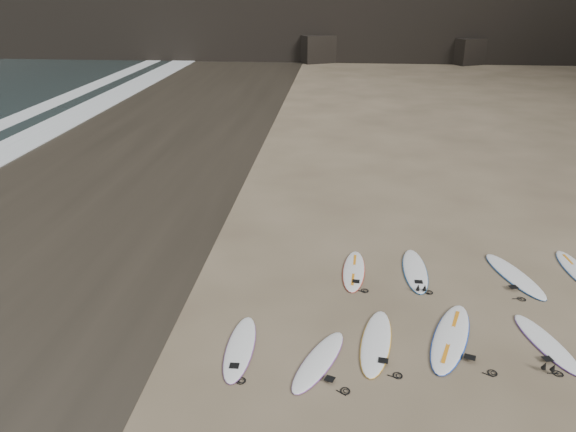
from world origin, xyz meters
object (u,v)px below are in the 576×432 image
Objects in this scene: surfboard_3 at (546,343)px; surfboard_2 at (451,337)px; surfboard_5 at (354,270)px; surfboard_6 at (415,270)px; surfboard_0 at (319,361)px; surfboard_11 at (240,347)px; surfboard_7 at (514,275)px; surfboard_1 at (376,342)px.

surfboard_2 is at bearing 163.05° from surfboard_3.
surfboard_2 reaches higher than surfboard_3.
surfboard_6 is at bearing 9.10° from surfboard_5.
surfboard_0 is 4.00m from surfboard_5.
surfboard_6 is 1.06× the size of surfboard_11.
surfboard_5 is at bearing 128.13° from surfboard_3.
surfboard_0 is 6.38m from surfboard_7.
surfboard_1 is 4.98m from surfboard_7.
surfboard_5 is 4.38m from surfboard_11.
surfboard_5 is 0.93× the size of surfboard_6.
surfboard_5 and surfboard_11 have the same top height.
surfboard_2 is 1.13× the size of surfboard_6.
surfboard_6 is (1.21, 3.33, -0.00)m from surfboard_1.
surfboard_7 is (4.18, 0.09, 0.00)m from surfboard_5.
surfboard_5 is 1.63m from surfboard_6.
surfboard_6 reaches higher than surfboard_3.
surfboard_7 is at bearing 29.16° from surfboard_11.
surfboard_0 is 3.00m from surfboard_2.
surfboard_11 is (-2.86, -0.46, -0.00)m from surfboard_1.
surfboard_11 reaches higher than surfboard_3.
surfboard_7 is (2.55, -0.06, 0.00)m from surfboard_6.
surfboard_2 is at bearing 19.52° from surfboard_1.
surfboard_3 is (3.61, 0.29, -0.00)m from surfboard_1.
surfboard_11 is (-6.46, -0.75, 0.00)m from surfboard_3.
surfboard_2 is at bearing -81.75° from surfboard_6.
surfboard_3 is (1.99, -0.03, -0.01)m from surfboard_2.
surfboard_0 is 4.73m from surfboard_6.
surfboard_2 is at bearing -51.00° from surfboard_5.
surfboard_3 is 4.95m from surfboard_5.
surfboard_0 is 0.96× the size of surfboard_11.
surfboard_11 is at bearing -120.28° from surfboard_5.
surfboard_1 is 1.06× the size of surfboard_11.
surfboard_1 is 0.97× the size of surfboard_7.
surfboard_1 is 3.62m from surfboard_3.
surfboard_0 is at bearing -139.04° from surfboard_1.
surfboard_0 is at bearing -140.54° from surfboard_2.
surfboard_6 is 5.56m from surfboard_11.
surfboard_5 is at bearing 55.88° from surfboard_11.
surfboard_6 is 0.97× the size of surfboard_7.
surfboard_7 reaches higher than surfboard_6.
surfboard_0 is 0.90× the size of surfboard_6.
surfboard_0 is at bearing -158.57° from surfboard_7.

